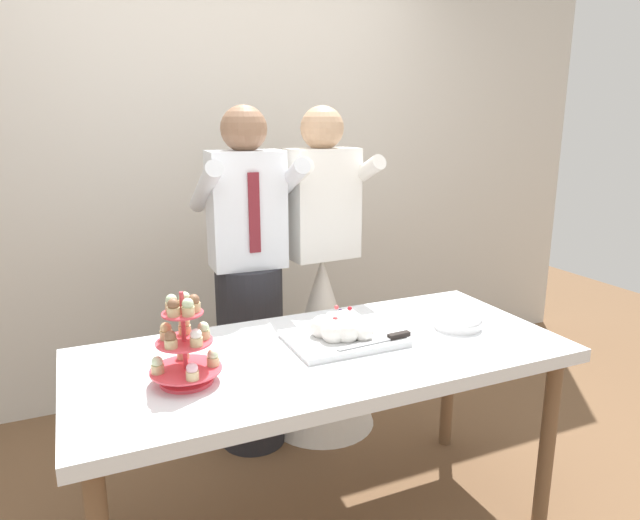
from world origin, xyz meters
The scene contains 7 objects.
rear_wall centered at (0.00, 1.49, 1.45)m, with size 5.20×0.10×2.90m, color beige.
dessert_table centered at (0.00, 0.00, 0.70)m, with size 1.80×0.80×0.78m.
cupcake_stand centered at (-0.51, -0.06, 0.91)m, with size 0.23×0.23×0.31m.
main_cake_tray centered at (0.10, 0.04, 0.82)m, with size 0.44×0.31×0.13m.
plate_stack centered at (0.59, -0.01, 0.80)m, with size 0.19×0.19×0.05m.
person_groom centered at (-0.06, 0.74, 0.75)m, with size 0.47×0.50×1.66m.
person_bride centered at (0.33, 0.76, 0.58)m, with size 0.56×0.56×1.66m.
Camera 1 is at (-0.81, -1.77, 1.61)m, focal length 31.87 mm.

